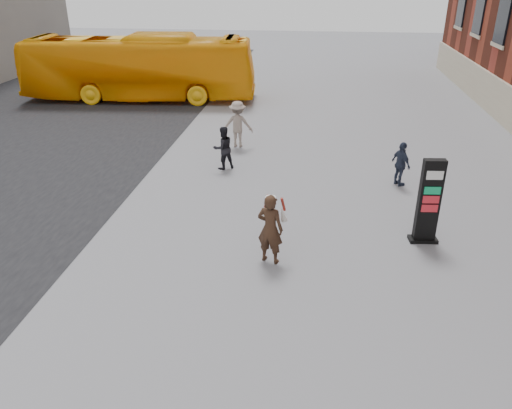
# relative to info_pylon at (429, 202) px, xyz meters

# --- Properties ---
(ground) EXTENTS (100.00, 100.00, 0.00)m
(ground) POSITION_rel_info_pylon_xyz_m (-3.82, -1.45, -1.15)
(ground) COLOR #9E9EA3
(info_pylon) EXTENTS (0.77, 0.44, 2.31)m
(info_pylon) POSITION_rel_info_pylon_xyz_m (0.00, 0.00, 0.00)
(info_pylon) COLOR black
(info_pylon) RESTS_ON ground
(woman) EXTENTS (0.81, 0.78, 1.80)m
(woman) POSITION_rel_info_pylon_xyz_m (-3.96, -1.49, -0.23)
(woman) COLOR black
(woman) RESTS_ON ground
(bus) EXTENTS (12.60, 3.90, 3.46)m
(bus) POSITION_rel_info_pylon_xyz_m (-12.61, 14.42, 0.58)
(bus) COLOR #FFAE0D
(bus) RESTS_ON road
(pedestrian_a) EXTENTS (0.96, 0.92, 1.56)m
(pedestrian_a) POSITION_rel_info_pylon_xyz_m (-6.24, 4.60, -0.37)
(pedestrian_a) COLOR black
(pedestrian_a) RESTS_ON ground
(pedestrian_b) EXTENTS (1.22, 0.72, 1.86)m
(pedestrian_b) POSITION_rel_info_pylon_xyz_m (-6.11, 7.12, -0.22)
(pedestrian_b) COLOR gray
(pedestrian_b) RESTS_ON ground
(pedestrian_c) EXTENTS (0.75, 0.94, 1.50)m
(pedestrian_c) POSITION_rel_info_pylon_xyz_m (-0.14, 3.81, -0.40)
(pedestrian_c) COLOR #2A3246
(pedestrian_c) RESTS_ON ground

